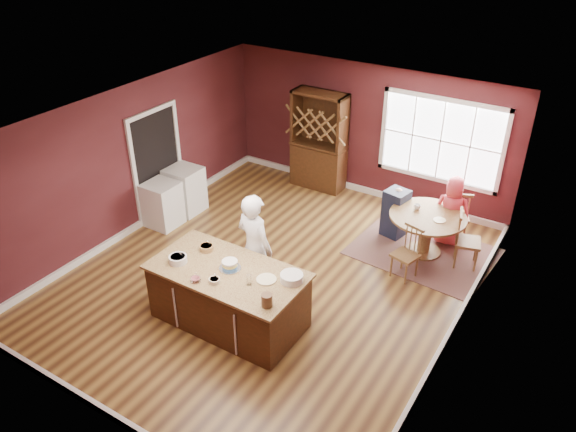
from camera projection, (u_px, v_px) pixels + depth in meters
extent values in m
plane|color=olive|center=(272.00, 275.00, 9.32)|extent=(7.00, 7.00, 0.00)
plane|color=white|center=(269.00, 121.00, 7.95)|extent=(7.00, 7.00, 0.00)
plane|color=#381214|center=(367.00, 131.00, 11.20)|extent=(6.00, 0.00, 6.00)
plane|color=#381214|center=(93.00, 338.00, 6.08)|extent=(6.00, 0.00, 6.00)
plane|color=#381214|center=(131.00, 161.00, 10.00)|extent=(0.00, 7.00, 7.00)
plane|color=#381214|center=(464.00, 264.00, 7.27)|extent=(0.00, 7.00, 7.00)
cube|color=black|center=(229.00, 298.00, 8.13)|extent=(2.15, 1.09, 0.83)
cube|color=tan|center=(227.00, 271.00, 7.89)|extent=(2.23, 1.17, 0.04)
cylinder|color=brown|center=(423.00, 251.00, 9.90)|extent=(0.61, 0.61, 0.04)
cylinder|color=brown|center=(425.00, 235.00, 9.73)|extent=(0.22, 0.22, 0.67)
cylinder|color=brown|center=(428.00, 216.00, 9.54)|extent=(1.30, 1.30, 0.04)
imported|color=white|center=(255.00, 247.00, 8.42)|extent=(0.71, 0.53, 1.78)
cylinder|color=white|center=(178.00, 259.00, 8.02)|extent=(0.26, 0.26, 0.10)
cylinder|color=#9E6E40|center=(206.00, 248.00, 8.29)|extent=(0.21, 0.21, 0.08)
cylinder|color=silver|center=(196.00, 280.00, 7.64)|extent=(0.15, 0.15, 0.06)
cylinder|color=beige|center=(214.00, 280.00, 7.62)|extent=(0.16, 0.16, 0.06)
cylinder|color=white|center=(249.00, 280.00, 7.55)|extent=(0.08, 0.08, 0.15)
cylinder|color=#FBF2A9|center=(266.00, 279.00, 7.67)|extent=(0.28, 0.28, 0.02)
cylinder|color=white|center=(292.00, 278.00, 7.63)|extent=(0.32, 0.32, 0.11)
cylinder|color=brown|center=(267.00, 300.00, 7.16)|extent=(0.15, 0.15, 0.18)
cube|color=brown|center=(423.00, 252.00, 9.90)|extent=(2.46, 1.97, 0.01)
imported|color=#E34352|center=(452.00, 211.00, 9.85)|extent=(0.70, 0.51, 1.30)
cylinder|color=beige|center=(439.00, 220.00, 9.37)|extent=(0.21, 0.21, 0.02)
imported|color=white|center=(417.00, 207.00, 9.68)|extent=(0.15, 0.15, 0.09)
cube|color=#392416|center=(319.00, 141.00, 11.58)|extent=(1.13, 0.47, 2.07)
cube|color=white|center=(162.00, 204.00, 10.51)|extent=(0.59, 0.57, 0.86)
cube|color=white|center=(185.00, 190.00, 10.97)|extent=(0.62, 0.60, 0.90)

